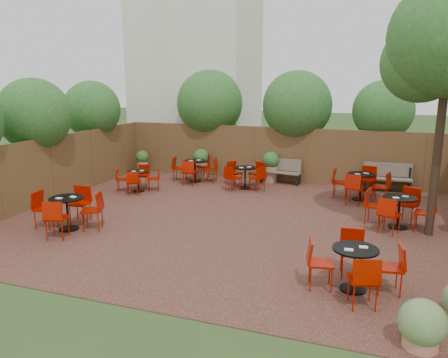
% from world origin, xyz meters
% --- Properties ---
extents(ground, '(80.00, 80.00, 0.00)m').
position_xyz_m(ground, '(0.00, 0.00, 0.00)').
color(ground, '#354F23').
rests_on(ground, ground).
extents(courtyard_paving, '(12.00, 10.00, 0.02)m').
position_xyz_m(courtyard_paving, '(0.00, 0.00, 0.01)').
color(courtyard_paving, '#371916').
rests_on(courtyard_paving, ground).
extents(fence_back, '(12.00, 0.08, 2.00)m').
position_xyz_m(fence_back, '(0.00, 5.00, 1.00)').
color(fence_back, brown).
rests_on(fence_back, ground).
extents(fence_left, '(0.08, 10.00, 2.00)m').
position_xyz_m(fence_left, '(-6.00, 0.00, 1.00)').
color(fence_left, brown).
rests_on(fence_left, ground).
extents(neighbour_building, '(5.00, 4.00, 8.00)m').
position_xyz_m(neighbour_building, '(-4.50, 8.00, 4.00)').
color(neighbour_building, silver).
rests_on(neighbour_building, ground).
extents(overhang_foliage, '(15.49, 10.61, 2.60)m').
position_xyz_m(overhang_foliage, '(-1.75, 3.18, 2.70)').
color(overhang_foliage, '#265D1E').
rests_on(overhang_foliage, ground).
extents(park_bench_left, '(1.48, 0.63, 0.89)m').
position_xyz_m(park_bench_left, '(0.17, 4.62, 0.48)').
color(park_bench_left, brown).
rests_on(park_bench_left, courtyard_paving).
extents(park_bench_right, '(1.58, 0.61, 0.96)m').
position_xyz_m(park_bench_right, '(3.79, 4.63, 0.51)').
color(park_bench_right, brown).
rests_on(park_bench_right, courtyard_paving).
extents(bistro_tables, '(9.73, 8.56, 0.96)m').
position_xyz_m(bistro_tables, '(0.06, 0.98, 0.48)').
color(bistro_tables, black).
rests_on(bistro_tables, courtyard_paving).
extents(planters, '(11.59, 4.66, 1.13)m').
position_xyz_m(planters, '(-0.09, 3.45, 0.61)').
color(planters, '#A87154').
rests_on(planters, courtyard_paving).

